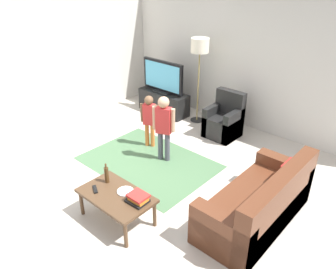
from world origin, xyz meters
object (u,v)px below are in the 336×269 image
object	(u,v)px
child_near_tv	(149,117)
book_stack	(138,199)
tv_remote	(95,189)
armchair	(225,122)
coffee_table	(116,197)
floor_lamp	(200,50)
tv	(163,77)
child_center	(164,123)
bottle	(107,175)
tv_stand	(164,102)
couch	(261,206)
plate	(125,191)

from	to	relation	value
child_near_tv	book_stack	xyz separation A→B (m)	(1.43, -1.65, -0.14)
tv_remote	child_near_tv	bearing A→B (deg)	141.72
armchair	coffee_table	size ratio (longest dim) A/B	0.90
floor_lamp	child_near_tv	world-z (taller)	floor_lamp
tv	child_near_tv	world-z (taller)	tv
child_center	bottle	xyz separation A→B (m)	(0.28, -1.45, -0.17)
bottle	armchair	bearing A→B (deg)	90.36
floor_lamp	armchair	bearing A→B (deg)	-13.06
tv	tv_stand	bearing A→B (deg)	90.00
coffee_table	child_near_tv	bearing A→B (deg)	122.62
tv_stand	armchair	world-z (taller)	armchair
tv_remote	couch	bearing A→B (deg)	65.24
tv_stand	couch	world-z (taller)	couch
tv	child_near_tv	distance (m)	1.60
tv_stand	couch	size ratio (longest dim) A/B	0.67
couch	child_center	world-z (taller)	child_center
book_stack	armchair	bearing A→B (deg)	102.25
floor_lamp	tv_remote	size ratio (longest dim) A/B	10.47
tv_stand	floor_lamp	distance (m)	1.56
armchair	coffee_table	bearing A→B (deg)	-84.01
tv_stand	armchair	distance (m)	1.67
tv_stand	floor_lamp	world-z (taller)	floor_lamp
armchair	book_stack	world-z (taller)	armchair
tv_stand	tv_remote	distance (m)	3.63
coffee_table	plate	bearing A→B (deg)	67.27
child_near_tv	child_center	size ratio (longest dim) A/B	0.85
armchair	tv_remote	bearing A→B (deg)	-89.30
tv_remote	coffee_table	bearing A→B (deg)	50.79
couch	coffee_table	bearing A→B (deg)	-140.03
coffee_table	bottle	bearing A→B (deg)	161.57
tv	book_stack	world-z (taller)	tv
armchair	plate	size ratio (longest dim) A/B	4.09
couch	child_center	distance (m)	2.10
floor_lamp	child_center	xyz separation A→B (m)	(0.56, -1.68, -0.84)
bottle	coffee_table	bearing A→B (deg)	-18.43
bottle	tv_remote	world-z (taller)	bottle
coffee_table	plate	xyz separation A→B (m)	(0.05, 0.12, 0.06)
tv_remote	plate	world-z (taller)	plate
armchair	coffee_table	world-z (taller)	armchair
coffee_table	bottle	distance (m)	0.36
tv_stand	coffee_table	distance (m)	3.67
tv	couch	bearing A→B (deg)	-28.20
tv_stand	plate	bearing A→B (deg)	-55.36
floor_lamp	coffee_table	world-z (taller)	floor_lamp
child_near_tv	plate	world-z (taller)	child_near_tv
couch	floor_lamp	size ratio (longest dim) A/B	1.01
couch	book_stack	world-z (taller)	couch
book_stack	tv_remote	world-z (taller)	book_stack
child_near_tv	floor_lamp	bearing A→B (deg)	91.22
armchair	child_center	world-z (taller)	child_center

